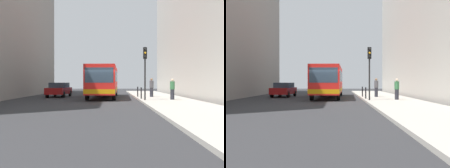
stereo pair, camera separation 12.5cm
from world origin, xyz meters
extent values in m
plane|color=#2D2D30|center=(0.00, 0.00, 0.00)|extent=(80.00, 80.00, 0.00)
cube|color=#ADA89E|center=(5.40, 0.00, 0.07)|extent=(4.40, 40.00, 0.15)
cube|color=#BCB7AD|center=(11.50, 4.00, 8.54)|extent=(7.00, 32.00, 17.08)
cube|color=red|center=(0.16, 4.49, 1.75)|extent=(2.90, 11.08, 2.50)
cube|color=orange|center=(0.16, 4.49, 0.80)|extent=(2.92, 11.10, 0.36)
cube|color=#2D3D4C|center=(-0.03, -0.99, 2.10)|extent=(2.26, 0.14, 1.20)
cube|color=#2D3D4C|center=(0.18, 4.99, 2.10)|extent=(2.86, 9.48, 1.00)
cylinder|color=black|center=(1.15, 0.55, 0.50)|extent=(0.32, 1.01, 1.00)
cylinder|color=black|center=(-1.11, 0.63, 0.50)|extent=(0.32, 1.01, 1.00)
cylinder|color=black|center=(1.43, 8.35, 0.50)|extent=(0.32, 1.01, 1.00)
cylinder|color=black|center=(-0.83, 8.43, 0.50)|extent=(0.32, 1.01, 1.00)
cube|color=maroon|center=(-4.54, 6.02, 0.64)|extent=(2.08, 4.51, 0.64)
cube|color=#2D3D4C|center=(-4.53, 6.17, 1.22)|extent=(1.75, 2.56, 0.52)
cylinder|color=black|center=(-3.82, 4.47, 0.32)|extent=(0.26, 0.65, 0.64)
cylinder|color=black|center=(-5.46, 4.58, 0.32)|extent=(0.26, 0.65, 0.64)
cylinder|color=black|center=(-3.63, 7.47, 0.32)|extent=(0.26, 0.65, 0.64)
cylinder|color=black|center=(-5.27, 7.57, 0.32)|extent=(0.26, 0.65, 0.64)
cube|color=navy|center=(-0.10, 16.36, 0.64)|extent=(1.93, 4.45, 0.64)
cube|color=#2D3D4C|center=(-0.10, 16.51, 1.22)|extent=(1.67, 2.51, 0.52)
cylinder|color=black|center=(0.77, 14.89, 0.32)|extent=(0.24, 0.65, 0.64)
cylinder|color=black|center=(-0.87, 14.84, 0.32)|extent=(0.24, 0.65, 0.64)
cylinder|color=black|center=(0.68, 17.89, 0.32)|extent=(0.24, 0.65, 0.64)
cylinder|color=black|center=(-0.96, 17.84, 0.32)|extent=(0.24, 0.65, 0.64)
cylinder|color=black|center=(3.55, -1.26, 1.75)|extent=(0.12, 0.12, 3.20)
cube|color=black|center=(3.55, -1.26, 3.80)|extent=(0.28, 0.24, 0.90)
sphere|color=black|center=(3.55, -1.39, 4.08)|extent=(0.16, 0.16, 0.16)
sphere|color=orange|center=(3.55, -1.39, 3.80)|extent=(0.16, 0.16, 0.16)
sphere|color=black|center=(3.55, -1.39, 3.52)|extent=(0.16, 0.16, 0.16)
cylinder|color=black|center=(3.45, 0.54, 0.62)|extent=(0.11, 0.11, 0.95)
cylinder|color=black|center=(3.45, 3.69, 0.62)|extent=(0.11, 0.11, 0.95)
cylinder|color=#26262D|center=(5.80, -0.69, 0.56)|extent=(0.32, 0.32, 0.82)
cylinder|color=#336B3F|center=(5.80, -0.69, 1.28)|extent=(0.38, 0.38, 0.63)
sphere|color=beige|center=(5.80, -0.69, 1.71)|extent=(0.22, 0.22, 0.22)
cylinder|color=#26262D|center=(4.72, 3.28, 0.58)|extent=(0.32, 0.32, 0.86)
cylinder|color=#4C4C51|center=(4.72, 3.28, 1.34)|extent=(0.38, 0.38, 0.66)
sphere|color=#8C6647|center=(4.72, 3.28, 1.79)|extent=(0.24, 0.24, 0.24)
camera|label=1|loc=(0.99, -22.44, 1.57)|focal=43.80mm
camera|label=2|loc=(1.11, -22.44, 1.57)|focal=43.80mm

